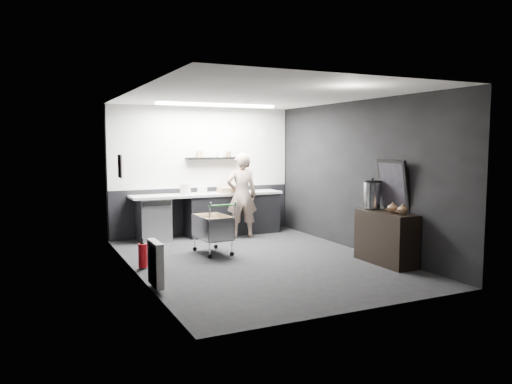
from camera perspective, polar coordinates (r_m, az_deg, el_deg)
name	(u,v)px	position (r m, az deg, el deg)	size (l,w,h in m)	color
floor	(258,260)	(8.35, 0.25, -7.83)	(5.50, 5.50, 0.00)	black
ceiling	(258,96)	(8.15, 0.26, 10.96)	(5.50, 5.50, 0.00)	white
wall_back	(203,171)	(10.68, -6.13, 2.42)	(5.50, 5.50, 0.00)	black
wall_front	(363,195)	(5.79, 12.08, -0.38)	(5.50, 5.50, 0.00)	black
wall_left	(135,184)	(7.50, -13.66, 0.94)	(5.50, 5.50, 0.00)	black
wall_right	(358,176)	(9.18, 11.59, 1.82)	(5.50, 5.50, 0.00)	black
kitchen_wall_panel	(203,147)	(10.65, -6.12, 5.10)	(3.95, 0.02, 1.70)	silver
dado_panel	(203,210)	(10.74, -6.05, -2.11)	(3.95, 0.02, 1.00)	black
floating_shelf	(213,158)	(10.62, -4.89, 3.87)	(1.20, 0.22, 0.04)	black
wall_clock	(262,134)	(11.18, 0.71, 6.70)	(0.20, 0.20, 0.03)	white
poster	(120,166)	(8.77, -15.29, 2.86)	(0.02, 0.30, 0.40)	white
poster_red_band	(120,162)	(8.76, -15.27, 3.32)	(0.01, 0.22, 0.10)	red
radiator	(156,264)	(6.80, -11.41, -8.03)	(0.10, 0.50, 0.60)	white
ceiling_strip	(217,105)	(9.85, -4.46, 9.85)	(2.40, 0.20, 0.04)	white
prep_counter	(214,214)	(10.51, -4.79, -2.51)	(3.20, 0.61, 0.90)	black
person	(242,195)	(10.20, -1.64, -0.40)	(0.63, 0.42, 1.74)	beige
shopping_cart	(213,229)	(8.81, -4.99, -4.24)	(0.54, 0.86, 0.92)	silver
sideboard	(385,230)	(8.33, 14.57, -4.27)	(0.48, 1.12, 1.68)	black
fire_extinguisher	(143,255)	(7.97, -12.82, -6.99)	(0.14, 0.14, 0.46)	#AC0B12
cardboard_box	(232,190)	(10.54, -2.74, 0.27)	(0.57, 0.44, 0.11)	#987E51
pink_tub	(185,189)	(10.24, -8.09, 0.34)	(0.21, 0.21, 0.21)	beige
white_container	(202,190)	(10.31, -6.17, 0.23)	(0.18, 0.14, 0.16)	white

